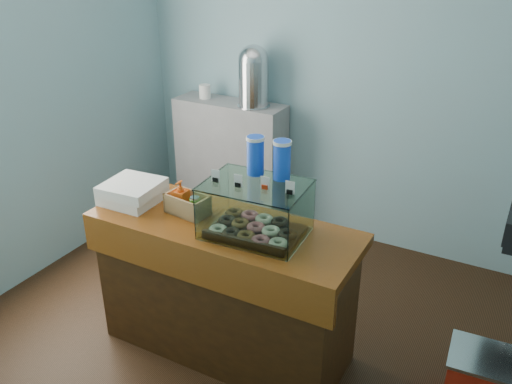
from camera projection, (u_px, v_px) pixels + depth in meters
The scene contains 9 objects.
ground at pixel (246, 324), 3.69m from camera, with size 3.50×3.50×0.00m, color black.
room_shell at pixel (248, 75), 2.96m from camera, with size 3.54×3.04×2.82m.
counter at pixel (225, 288), 3.30m from camera, with size 1.60×0.60×0.90m.
back_shelf at pixel (231, 161), 4.89m from camera, with size 1.00×0.32×1.10m, color gray.
display_case at pixel (258, 204), 2.96m from camera, with size 0.57×0.44×0.52m.
condiment_crate at pixel (186, 202), 3.20m from camera, with size 0.27×0.18×0.19m.
pastry_boxes at pixel (133, 192), 3.34m from camera, with size 0.35×0.35×0.13m.
coffee_urn at pixel (254, 75), 4.42m from camera, with size 0.28×0.28×0.51m.
red_cooler at pixel (485, 384), 2.95m from camera, with size 0.44×0.35×0.37m.
Camera 1 is at (1.47, -2.56, 2.40)m, focal length 38.00 mm.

